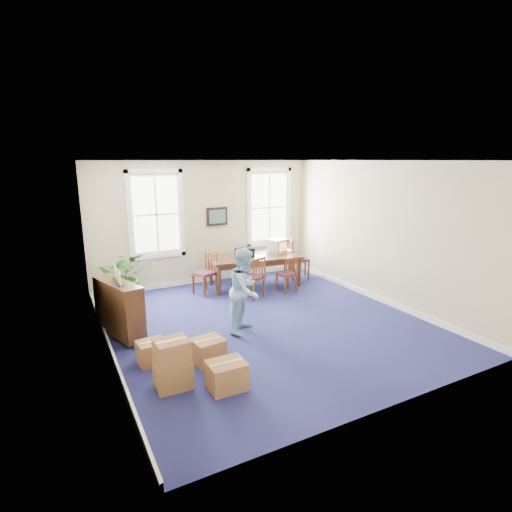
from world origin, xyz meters
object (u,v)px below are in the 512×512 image
chair_near_left (252,277)px  cardboard_boxes (183,357)px  crt_tv (277,246)px  credenza (119,310)px  conference_table (255,271)px  man (245,290)px  potted_plant (125,276)px

chair_near_left → cardboard_boxes: bearing=27.0°
crt_tv → credenza: (-4.33, -1.62, -0.48)m
chair_near_left → credenza: 3.26m
crt_tv → conference_table: bearing=164.7°
cardboard_boxes → conference_table: bearing=49.7°
crt_tv → credenza: bearing=-179.2°
crt_tv → chair_near_left: size_ratio=0.44×
chair_near_left → cardboard_boxes: chair_near_left is taller
man → potted_plant: man is taller
man → potted_plant: bearing=78.8°
man → credenza: bearing=115.8°
cardboard_boxes → credenza: bearing=105.4°
crt_tv → man: size_ratio=0.27×
man → cardboard_boxes: 2.06m
credenza → cardboard_boxes: credenza is taller
man → crt_tv: bearing=5.8°
conference_table → chair_near_left: size_ratio=2.32×
man → cardboard_boxes: man is taller
man → potted_plant: (-1.73, 2.79, -0.22)m
chair_near_left → potted_plant: size_ratio=0.85×
man → cardboard_boxes: bearing=173.8°
man → potted_plant: 3.29m
crt_tv → cardboard_boxes: size_ratio=0.33×
chair_near_left → man: (-0.99, -1.61, 0.30)m
credenza → potted_plant: potted_plant is taller
potted_plant → cardboard_boxes: size_ratio=0.88×
chair_near_left → potted_plant: potted_plant is taller
crt_tv → chair_near_left: (-1.17, -0.85, -0.48)m
crt_tv → cardboard_boxes: (-3.77, -3.68, -0.60)m
man → credenza: 2.35m
credenza → potted_plant: size_ratio=1.09×
conference_table → chair_near_left: bearing=-113.3°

